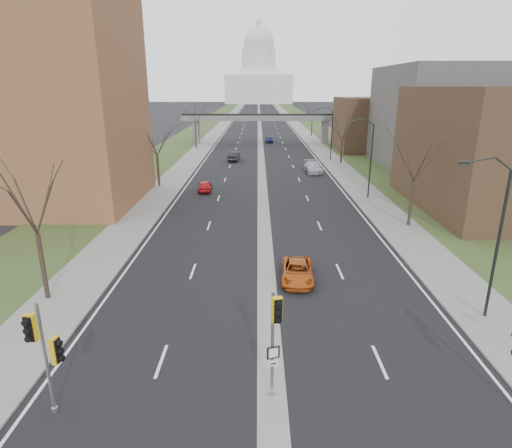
{
  "coord_description": "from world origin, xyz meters",
  "views": [
    {
      "loc": [
        -0.59,
        -14.68,
        12.01
      ],
      "look_at": [
        -0.69,
        11.02,
        3.72
      ],
      "focal_mm": 30.0,
      "sensor_mm": 36.0,
      "label": 1
    }
  ],
  "objects_px": {
    "signal_pole_median": "(275,328)",
    "car_right_near": "(298,271)",
    "car_left_far": "(234,156)",
    "car_right_mid": "(313,167)",
    "car_left_near": "(205,186)",
    "car_right_far": "(269,139)",
    "signal_pole_left": "(44,346)"
  },
  "relations": [
    {
      "from": "car_right_far",
      "to": "signal_pole_median",
      "type": "bearing_deg",
      "value": -91.44
    },
    {
      "from": "car_right_near",
      "to": "car_right_mid",
      "type": "bearing_deg",
      "value": 85.59
    },
    {
      "from": "signal_pole_left",
      "to": "signal_pole_median",
      "type": "distance_m",
      "value": 8.43
    },
    {
      "from": "signal_pole_left",
      "to": "car_left_far",
      "type": "relative_size",
      "value": 1.02
    },
    {
      "from": "car_left_near",
      "to": "car_right_mid",
      "type": "height_order",
      "value": "car_right_mid"
    },
    {
      "from": "signal_pole_left",
      "to": "car_right_mid",
      "type": "distance_m",
      "value": 51.12
    },
    {
      "from": "car_left_near",
      "to": "car_right_near",
      "type": "xyz_separation_m",
      "value": [
        8.91,
        -24.75,
        -0.05
      ]
    },
    {
      "from": "signal_pole_left",
      "to": "car_right_near",
      "type": "distance_m",
      "value": 16.06
    },
    {
      "from": "car_left_far",
      "to": "car_right_far",
      "type": "distance_m",
      "value": 25.9
    },
    {
      "from": "car_right_near",
      "to": "car_right_mid",
      "type": "distance_m",
      "value": 36.91
    },
    {
      "from": "signal_pole_left",
      "to": "car_left_far",
      "type": "height_order",
      "value": "signal_pole_left"
    },
    {
      "from": "signal_pole_left",
      "to": "signal_pole_median",
      "type": "xyz_separation_m",
      "value": [
        8.38,
        0.93,
        0.18
      ]
    },
    {
      "from": "signal_pole_median",
      "to": "car_right_mid",
      "type": "distance_m",
      "value": 48.27
    },
    {
      "from": "car_left_far",
      "to": "car_right_mid",
      "type": "height_order",
      "value": "car_right_mid"
    },
    {
      "from": "car_left_near",
      "to": "signal_pole_left",
      "type": "bearing_deg",
      "value": 84.11
    },
    {
      "from": "car_right_mid",
      "to": "car_left_near",
      "type": "bearing_deg",
      "value": -144.7
    },
    {
      "from": "signal_pole_left",
      "to": "car_right_near",
      "type": "xyz_separation_m",
      "value": [
        10.3,
        12.07,
        -2.46
      ]
    },
    {
      "from": "signal_pole_left",
      "to": "car_right_near",
      "type": "relative_size",
      "value": 1.07
    },
    {
      "from": "car_left_near",
      "to": "car_right_far",
      "type": "height_order",
      "value": "car_right_far"
    },
    {
      "from": "signal_pole_left",
      "to": "car_right_mid",
      "type": "xyz_separation_m",
      "value": [
        15.81,
        48.56,
        -2.29
      ]
    },
    {
      "from": "car_left_far",
      "to": "car_right_mid",
      "type": "bearing_deg",
      "value": 143.45
    },
    {
      "from": "signal_pole_median",
      "to": "car_left_near",
      "type": "bearing_deg",
      "value": 83.54
    },
    {
      "from": "signal_pole_median",
      "to": "car_right_near",
      "type": "relative_size",
      "value": 1.06
    },
    {
      "from": "car_left_far",
      "to": "car_right_far",
      "type": "relative_size",
      "value": 1.09
    },
    {
      "from": "car_right_far",
      "to": "car_left_near",
      "type": "bearing_deg",
      "value": -100.79
    },
    {
      "from": "signal_pole_left",
      "to": "car_right_mid",
      "type": "relative_size",
      "value": 0.87
    },
    {
      "from": "car_left_near",
      "to": "car_left_far",
      "type": "xyz_separation_m",
      "value": [
        2.29,
        22.21,
        0.09
      ]
    },
    {
      "from": "signal_pole_median",
      "to": "car_right_near",
      "type": "height_order",
      "value": "signal_pole_median"
    },
    {
      "from": "signal_pole_left",
      "to": "car_right_far",
      "type": "xyz_separation_m",
      "value": [
        10.3,
        84.07,
        -2.36
      ]
    },
    {
      "from": "car_left_far",
      "to": "car_left_near",
      "type": "bearing_deg",
      "value": 88.37
    },
    {
      "from": "car_left_far",
      "to": "car_right_mid",
      "type": "distance_m",
      "value": 16.02
    },
    {
      "from": "car_left_near",
      "to": "car_left_far",
      "type": "relative_size",
      "value": 0.85
    }
  ]
}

